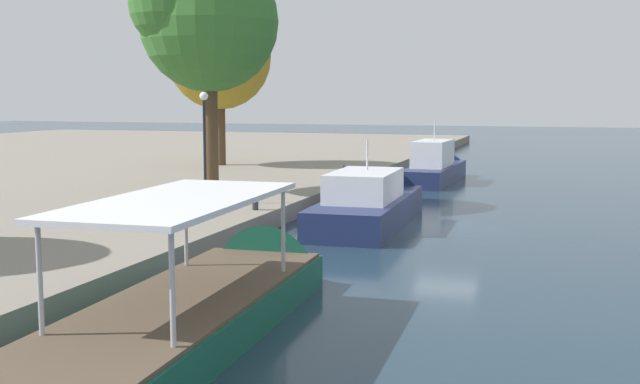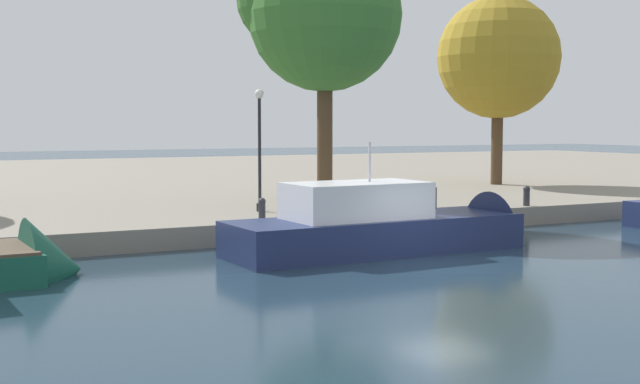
% 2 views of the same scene
% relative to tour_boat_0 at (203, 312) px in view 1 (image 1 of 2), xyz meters
% --- Properties ---
extents(ground_plane, '(220.00, 220.00, 0.00)m').
position_rel_tour_boat_0_xyz_m(ground_plane, '(15.04, -3.26, -0.29)').
color(ground_plane, '#1E3342').
extents(tour_boat_0, '(12.27, 3.65, 4.34)m').
position_rel_tour_boat_0_xyz_m(tour_boat_0, '(0.00, 0.00, 0.00)').
color(tour_boat_0, '#14513D').
rests_on(tour_boat_0, ground_plane).
extents(motor_yacht_1, '(10.67, 3.25, 4.54)m').
position_rel_tour_boat_0_xyz_m(motor_yacht_1, '(15.25, -0.14, 0.33)').
color(motor_yacht_1, navy).
rests_on(motor_yacht_1, ground_plane).
extents(motor_yacht_2, '(10.34, 2.60, 4.61)m').
position_rel_tour_boat_0_xyz_m(motor_yacht_2, '(31.82, -0.10, 0.41)').
color(motor_yacht_2, navy).
rests_on(motor_yacht_2, ground_plane).
extents(mooring_bollard_0, '(0.29, 0.29, 0.82)m').
position_rel_tour_boat_0_xyz_m(mooring_bollard_0, '(23.92, 3.55, 0.89)').
color(mooring_bollard_0, '#2D2D33').
rests_on(mooring_bollard_0, dock_promenade).
extents(mooring_bollard_2, '(0.27, 0.27, 0.77)m').
position_rel_tour_boat_0_xyz_m(mooring_bollard_2, '(12.43, 3.84, 0.86)').
color(mooring_bollard_2, '#2D2D33').
rests_on(mooring_bollard_2, dock_promenade).
extents(lamp_post, '(0.35, 0.35, 4.60)m').
position_rel_tour_boat_0_xyz_m(lamp_post, '(13.48, 6.49, 3.04)').
color(lamp_post, black).
rests_on(lamp_post, dock_promenade).
extents(tree_0, '(6.45, 6.27, 10.87)m').
position_rel_tour_boat_0_xyz_m(tree_0, '(16.79, 7.97, 8.37)').
color(tree_0, '#4C3823').
rests_on(tree_0, dock_promenade).
extents(tree_1, '(6.63, 6.63, 10.22)m').
position_rel_tour_boat_0_xyz_m(tree_1, '(30.75, 13.71, 7.46)').
color(tree_1, '#4C3823').
rests_on(tree_1, dock_promenade).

